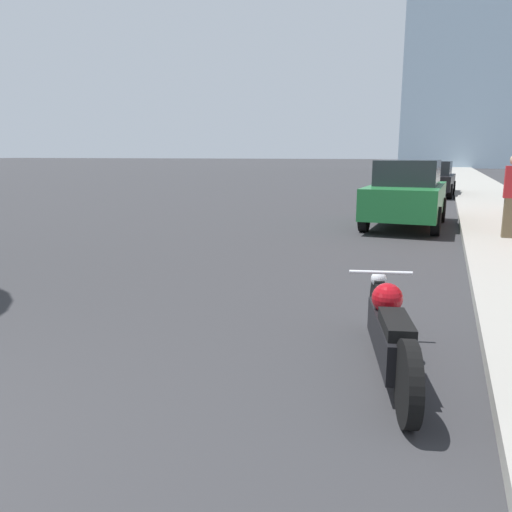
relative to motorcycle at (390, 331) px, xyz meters
The scene contains 4 objects.
sidewalk 36.73m from the motorcycle, 86.63° to the left, with size 2.72×240.00×0.15m.
motorcycle is the anchor object (origin of this frame).
parked_car_green 9.37m from the motorcycle, 93.38° to the left, with size 1.99×4.30×1.73m.
parked_car_black 19.97m from the motorcycle, 90.48° to the left, with size 2.03×4.40×1.57m.
Camera 1 is at (3.66, -0.92, 1.87)m, focal length 35.00 mm.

